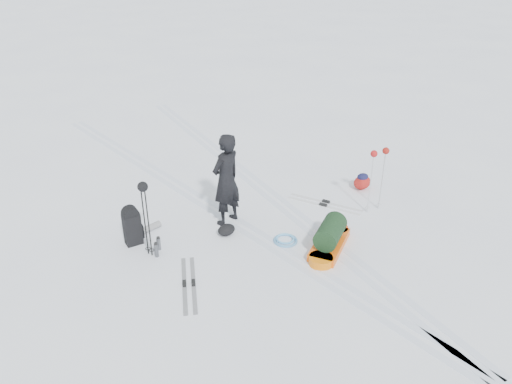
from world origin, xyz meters
The scene contains 14 objects.
ground centered at (0.00, 0.00, 0.00)m, with size 200.00×200.00×0.00m, color white.
snow_hill_backdrop centered at (62.69, 84.02, -69.02)m, with size 359.50×192.00×162.45m.
ski_tracks centered at (0.61, 0.88, 0.00)m, with size 3.38×17.97×0.01m.
skier centered at (-0.18, 0.93, 1.00)m, with size 0.73×0.48×2.00m, color black.
pulk_sled centered at (0.85, -1.10, 0.23)m, with size 1.61×1.18×0.61m.
expedition_rucksack centered at (-2.07, 1.39, 0.38)m, with size 0.89×0.47×0.83m.
ski_poles_black centered at (-2.04, 0.82, 1.28)m, with size 0.19×0.22×1.56m.
ski_poles_silver centered at (2.68, -0.61, 1.23)m, with size 0.47×0.20×1.47m.
touring_skis_grey centered at (-1.92, -0.43, 0.01)m, with size 0.96×1.52×0.06m.
touring_skis_white centered at (2.00, 0.22, 0.01)m, with size 0.96×1.69×0.06m.
rope_coil centered at (0.33, -0.39, 0.03)m, with size 0.53×0.53×0.06m.
small_daypack centered at (3.27, 0.26, 0.19)m, with size 0.58×0.55×0.39m.
thermos_pair centered at (-1.91, 0.77, 0.15)m, with size 0.23×0.27×0.31m.
stuff_sack centered at (-0.48, 0.51, 0.12)m, with size 0.43×0.36×0.23m.
Camera 1 is at (-5.19, -6.73, 5.54)m, focal length 35.00 mm.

